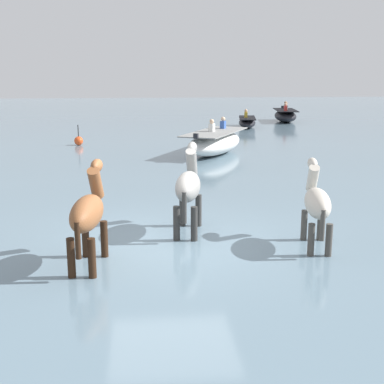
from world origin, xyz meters
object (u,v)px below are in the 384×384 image
horse_flank_pinto (317,205)px  boat_mid_channel (247,122)px  channel_buoy (79,141)px  horse_trailing_chestnut (88,215)px  boat_near_starboard (215,143)px  boat_near_port (285,116)px  horse_lead_grey (188,188)px

horse_flank_pinto → boat_mid_channel: size_ratio=0.58×
boat_mid_channel → channel_buoy: 11.10m
horse_trailing_chestnut → horse_flank_pinto: 4.10m
boat_mid_channel → channel_buoy: (-8.87, -6.68, -0.09)m
horse_flank_pinto → boat_mid_channel: bearing=81.8°
boat_near_starboard → boat_near_port: 14.32m
horse_trailing_chestnut → boat_near_starboard: size_ratio=0.44×
horse_flank_pinto → boat_near_port: 24.75m
horse_flank_pinto → boat_near_starboard: (-0.28, 11.17, -0.36)m
horse_flank_pinto → boat_near_starboard: size_ratio=0.42×
boat_mid_channel → boat_near_port: 4.40m
horse_lead_grey → boat_mid_channel: (5.24, 19.75, -0.62)m
horse_flank_pinto → horse_lead_grey: bearing=153.2°
horse_trailing_chestnut → horse_flank_pinto: horse_trailing_chestnut is taller
horse_trailing_chestnut → boat_mid_channel: (7.06, 21.44, -0.59)m
horse_flank_pinto → boat_near_port: (6.12, 23.98, -0.41)m
boat_near_starboard → boat_mid_channel: bearing=71.4°
boat_near_starboard → channel_buoy: bearing=151.5°
horse_trailing_chestnut → boat_near_port: horse_trailing_chestnut is taller
horse_lead_grey → boat_near_port: (8.37, 22.85, -0.51)m
horse_lead_grey → horse_trailing_chestnut: size_ratio=1.03×
boat_near_port → channel_buoy: bearing=-140.8°
channel_buoy → boat_near_starboard: bearing=-28.5°
boat_near_port → channel_buoy: (-11.99, -9.78, -0.19)m
channel_buoy → horse_trailing_chestnut: bearing=-83.0°
boat_near_starboard → channel_buoy: (-5.59, 3.04, -0.24)m
horse_flank_pinto → boat_near_starboard: 11.18m
horse_lead_grey → horse_trailing_chestnut: (-1.81, -1.69, -0.03)m
boat_near_port → channel_buoy: boat_near_port is taller
horse_trailing_chestnut → horse_flank_pinto: size_ratio=1.07×
horse_flank_pinto → channel_buoy: horse_flank_pinto is taller
boat_near_port → horse_trailing_chestnut: bearing=-112.5°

